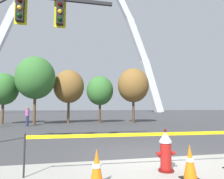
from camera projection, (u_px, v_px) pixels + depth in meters
The scene contains 12 objects.
ground_plane at pixel (149, 157), 6.47m from camera, with size 240.00×240.00×0.00m, color #3D3D3F.
fire_hydrant at pixel (166, 151), 5.02m from camera, with size 0.46×0.48×0.99m.
caution_tape_barrier at pixel (168, 142), 5.18m from camera, with size 6.71×0.26×0.94m.
traffic_cone_mid_sidewalk at pixel (190, 162), 4.44m from camera, with size 0.36×0.36×0.73m.
traffic_cone_curb_edge at pixel (97, 168), 3.99m from camera, with size 0.36×0.36×0.73m.
monument_arch at pixel (75, 38), 66.06m from camera, with size 58.41×2.42×52.74m.
tree_far_left at pixel (4, 89), 19.74m from camera, with size 2.72×2.72×4.76m.
tree_left_mid at pixel (35, 78), 18.98m from camera, with size 3.50×3.50×6.12m.
tree_center_left at pixel (69, 86), 21.21m from camera, with size 3.04×3.04×5.32m.
tree_center_right at pixel (100, 91), 21.45m from camera, with size 2.71×2.71×4.74m.
tree_right_mid at pixel (133, 85), 21.59m from camera, with size 3.17×3.17×5.55m.
pedestrian_walking_left at pixel (27, 116), 17.19m from camera, with size 0.37×0.39×1.59m.
Camera 1 is at (-2.53, -6.22, 1.50)m, focal length 33.84 mm.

